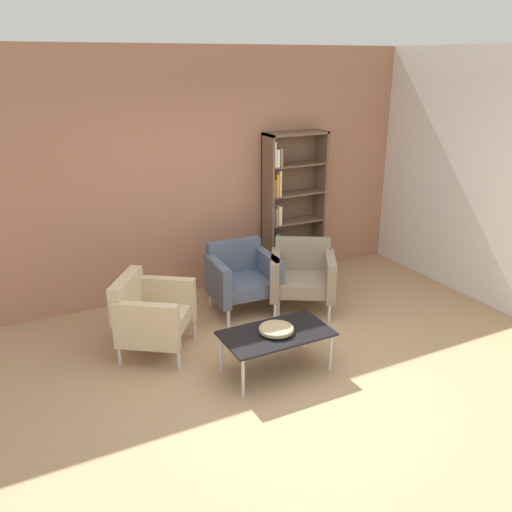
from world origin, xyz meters
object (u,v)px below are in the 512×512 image
at_px(armchair_spare_guest, 150,313).
at_px(armchair_corner_red, 241,276).
at_px(decorative_bowl, 276,329).
at_px(coffee_table_low, 276,336).
at_px(armchair_by_bookshelf, 302,274).
at_px(bookshelf_tall, 289,209).

height_order(armchair_spare_guest, armchair_corner_red, same).
bearing_deg(decorative_bowl, coffee_table_low, -90.00).
bearing_deg(armchair_by_bookshelf, coffee_table_low, -100.69).
height_order(coffee_table_low, armchair_corner_red, armchair_corner_red).
xyz_separation_m(armchair_spare_guest, armchair_by_bookshelf, (1.85, 0.17, 0.00)).
height_order(bookshelf_tall, coffee_table_low, bookshelf_tall).
relative_size(bookshelf_tall, decorative_bowl, 5.94).
bearing_deg(armchair_corner_red, armchair_by_bookshelf, -19.44).
height_order(bookshelf_tall, armchair_corner_red, bookshelf_tall).
distance_m(bookshelf_tall, armchair_spare_guest, 2.49).
height_order(coffee_table_low, armchair_spare_guest, armchair_spare_guest).
xyz_separation_m(armchair_corner_red, armchair_by_bookshelf, (0.65, -0.27, 0.00)).
bearing_deg(armchair_corner_red, bookshelf_tall, 36.07).
xyz_separation_m(decorative_bowl, armchair_spare_guest, (-0.92, 0.89, -0.02)).
height_order(bookshelf_tall, armchair_by_bookshelf, bookshelf_tall).
distance_m(bookshelf_tall, armchair_corner_red, 1.28).
bearing_deg(armchair_spare_guest, armchair_corner_red, -34.94).
distance_m(decorative_bowl, armchair_by_bookshelf, 1.41).
relative_size(bookshelf_tall, armchair_spare_guest, 2.01).
bearing_deg(bookshelf_tall, armchair_by_bookshelf, -110.26).
bearing_deg(armchair_by_bookshelf, decorative_bowl, -100.69).
xyz_separation_m(bookshelf_tall, armchair_corner_red, (-0.99, -0.64, -0.52)).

